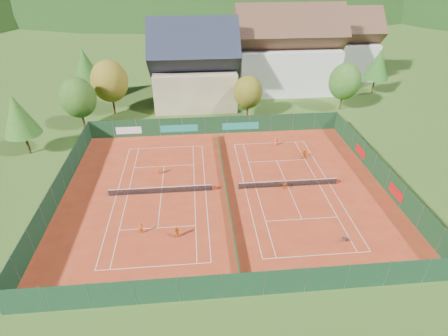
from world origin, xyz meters
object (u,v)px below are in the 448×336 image
ball_hopper (344,239)px  player_left_near (141,228)px  hotel_block_a (286,55)px  player_left_far (158,170)px  player_right_near (285,186)px  player_right_far_a (276,141)px  player_left_mid (177,233)px  player_right_far_b (304,154)px  hotel_block_b (338,48)px  chalet (195,69)px

ball_hopper → player_left_near: player_left_near is taller
hotel_block_a → player_left_far: hotel_block_a is taller
player_right_near → player_right_far_a: player_right_far_a is taller
ball_hopper → player_left_mid: size_ratio=0.53×
player_right_near → player_left_near: bearing=172.2°
hotel_block_a → player_right_far_b: size_ratio=14.63×
hotel_block_b → player_left_far: 55.73m
player_left_far → hotel_block_b: bearing=-100.3°
chalet → player_left_far: 26.95m
ball_hopper → player_right_far_b: size_ratio=0.54×
ball_hopper → player_left_near: (-20.84, 3.31, 0.18)m
hotel_block_a → player_left_mid: bearing=-116.3°
player_right_far_a → chalet: bearing=-56.2°
player_left_far → hotel_block_a: bearing=-94.0°
chalet → player_left_far: size_ratio=12.17×
hotel_block_b → player_right_far_a: hotel_block_b is taller
player_right_far_a → player_right_far_b: bearing=128.1°
hotel_block_b → player_right_far_b: 41.80m
hotel_block_a → player_right_near: hotel_block_a is taller
player_right_far_a → player_right_far_b: player_right_far_b is taller
player_left_far → player_right_far_a: player_right_far_a is taller
player_left_far → chalet: bearing=-68.6°
player_left_far → player_right_far_b: 20.83m
hotel_block_a → chalet: bearing=-162.5°
hotel_block_a → player_right_near: (-8.60, -36.74, -6.73)m
player_left_mid → player_right_near: size_ratio=1.16×
player_right_near → player_left_far: bearing=134.1°
player_right_far_a → player_right_far_b: size_ratio=0.92×
hotel_block_a → ball_hopper: (-4.82, -46.46, -6.83)m
ball_hopper → player_left_far: player_left_far is taller
chalet → hotel_block_b: size_ratio=0.94×
player_left_mid → ball_hopper: bearing=-16.3°
player_left_near → player_right_far_a: bearing=19.6°
player_left_mid → hotel_block_a: bearing=55.0°
player_right_near → chalet: bearing=80.3°
player_right_far_a → player_right_far_b: 5.35m
ball_hopper → player_left_near: size_ratio=0.55×
player_left_far → player_right_far_a: size_ratio=0.98×
player_left_mid → player_left_far: size_ratio=1.14×
hotel_block_a → ball_hopper: 47.21m
player_left_near → player_left_far: bearing=60.3°
chalet → player_left_far: (-5.70, -25.66, -5.96)m
player_left_far → player_right_far_a: 18.76m
hotel_block_a → player_left_near: 50.64m
hotel_block_a → player_left_far: size_ratio=16.23×
ball_hopper → hotel_block_a: bearing=84.1°
player_left_mid → player_right_far_a: size_ratio=1.12×
hotel_block_b → player_right_near: (-22.60, -44.74, -5.97)m
hotel_block_b → player_right_far_a: bearing=-122.7°
player_left_far → player_right_far_b: player_right_far_b is taller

